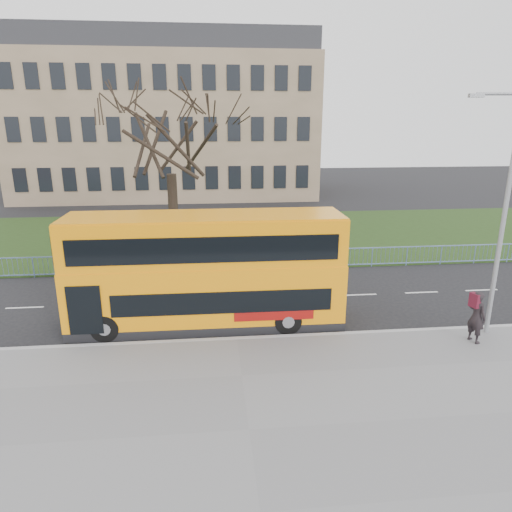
{
  "coord_description": "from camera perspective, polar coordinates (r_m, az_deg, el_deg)",
  "views": [
    {
      "loc": [
        -0.84,
        -16.76,
        7.84
      ],
      "look_at": [
        0.97,
        1.0,
        2.49
      ],
      "focal_mm": 32.0,
      "sensor_mm": 36.0,
      "label": 1
    }
  ],
  "objects": [
    {
      "name": "ground",
      "position": [
        18.52,
        -2.7,
        -8.38
      ],
      "size": [
        120.0,
        120.0,
        0.0
      ],
      "primitive_type": "plane",
      "color": "black",
      "rests_on": "ground"
    },
    {
      "name": "guard_railing",
      "position": [
        24.48,
        -3.59,
        -0.68
      ],
      "size": [
        40.0,
        0.12,
        1.1
      ],
      "primitive_type": null,
      "color": "#6A85BC",
      "rests_on": "ground"
    },
    {
      "name": "grass_verge",
      "position": [
        32.03,
        -4.14,
        2.54
      ],
      "size": [
        80.0,
        15.4,
        0.08
      ],
      "primitive_type": "cube",
      "color": "#1F3312",
      "rests_on": "ground"
    },
    {
      "name": "pedestrian",
      "position": [
        18.22,
        25.85,
        -6.85
      ],
      "size": [
        0.67,
        0.82,
        1.93
      ],
      "primitive_type": "imported",
      "rotation": [
        0.0,
        0.0,
        1.9
      ],
      "color": "black",
      "rests_on": "pavement"
    },
    {
      "name": "pavement",
      "position": [
        12.7,
        -0.87,
        -21.08
      ],
      "size": [
        80.0,
        10.5,
        0.12
      ],
      "primitive_type": "cube",
      "color": "slate",
      "rests_on": "ground"
    },
    {
      "name": "street_lamp",
      "position": [
        18.18,
        28.39,
        5.13
      ],
      "size": [
        1.81,
        0.46,
        8.58
      ],
      "rotation": [
        0.0,
        0.0,
        -0.16
      ],
      "color": "#96989E",
      "rests_on": "pavement"
    },
    {
      "name": "civic_building",
      "position": [
        51.93,
        -10.8,
        15.46
      ],
      "size": [
        30.0,
        15.0,
        14.0
      ],
      "primitive_type": "cube",
      "color": "#7D684F",
      "rests_on": "ground"
    },
    {
      "name": "yellow_bus",
      "position": [
        17.65,
        -6.24,
        -1.54
      ],
      "size": [
        10.48,
        2.61,
        4.38
      ],
      "rotation": [
        0.0,
        0.0,
        -0.01
      ],
      "color": "orange",
      "rests_on": "ground"
    },
    {
      "name": "kerb",
      "position": [
        17.1,
        -2.41,
        -10.36
      ],
      "size": [
        80.0,
        0.2,
        0.14
      ],
      "primitive_type": "cube",
      "color": "#9A9A9D",
      "rests_on": "ground"
    },
    {
      "name": "bare_tree",
      "position": [
        26.93,
        -10.63,
        11.98
      ],
      "size": [
        7.96,
        7.96,
        11.37
      ],
      "primitive_type": null,
      "color": "black",
      "rests_on": "grass_verge"
    }
  ]
}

